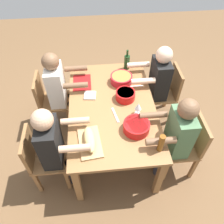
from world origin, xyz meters
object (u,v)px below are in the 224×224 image
Objects in this scene: chair_near_right at (42,156)px; chair_far_left at (167,91)px; beer_bottle at (161,143)px; wine_bottle at (127,62)px; serving_bowl_greens at (136,126)px; napkin_stack at (90,95)px; diner_near_right at (55,144)px; wine_glass at (138,107)px; diner_near_left at (60,87)px; diner_far_right at (175,134)px; chair_near_left at (49,99)px; chair_far_right at (187,144)px; dining_table at (112,110)px; cutting_board at (90,142)px; diner_far_left at (156,80)px; serving_bowl_fruit at (121,79)px; bread_loaf at (90,139)px; serving_bowl_salad at (125,95)px.

chair_far_left is (-0.91, 1.66, 0.00)m from chair_near_right.
beer_bottle is at bearing -20.65° from chair_far_left.
wine_bottle is 1.36m from beer_bottle.
serving_bowl_greens reaches higher than napkin_stack.
wine_glass is (-0.30, 0.92, 0.16)m from diner_near_right.
chair_near_right is at bearing -11.43° from diner_near_left.
diner_far_right reaches higher than wine_glass.
chair_near_left is at bearing -90.00° from diner_near_left.
diner_far_right is at bearing 80.52° from serving_bowl_greens.
chair_far_right is 0.69m from serving_bowl_greens.
diner_near_right is 4.26× the size of serving_bowl_greens.
cutting_board is (0.51, -0.28, 0.09)m from dining_table.
wine_bottle is at bearing -123.64° from diner_far_left.
dining_table is 0.37m from wine_glass.
diner_near_right is 1.41× the size of chair_near_left.
cutting_board is at bearing -87.36° from chair_far_right.
wine_glass is (-0.35, 0.55, 0.11)m from cutting_board.
serving_bowl_fruit is (0.04, 0.81, 0.10)m from diner_near_left.
chair_far_left is 6.07× the size of napkin_stack.
diner_near_left is at bearing -158.96° from bread_loaf.
diner_near_right is 1.29m from diner_far_right.
cutting_board is at bearing -43.91° from diner_far_left.
bread_loaf is at bearing -86.84° from diner_far_right.
cutting_board is 2.41× the size of wine_glass.
bread_loaf is at bearing 29.94° from chair_near_left.
dining_table is 5.16× the size of bread_loaf.
dining_table is 0.33m from napkin_stack.
beer_bottle is at bearing 5.85° from wine_bottle.
diner_far_left is at bearing 126.25° from serving_bowl_salad.
diner_near_left and diner_far_right have the same top height.
diner_near_right is at bearing -31.44° from napkin_stack.
diner_near_right and diner_far_right have the same top height.
wine_glass is (0.61, -0.55, 0.37)m from chair_far_left.
napkin_stack is (0.26, 0.58, 0.27)m from chair_near_left.
serving_bowl_salad reaches higher than dining_table.
diner_near_right reaches higher than cutting_board.
cutting_board is 1.38× the size of wine_bottle.
serving_bowl_fruit is at bearing 118.80° from napkin_stack.
bread_loaf is (0.96, -0.92, 0.11)m from diner_far_left.
serving_bowl_greens is (0.84, 0.87, 0.10)m from diner_near_left.
dining_table is 0.47m from serving_bowl_greens.
napkin_stack is at bearing 148.56° from diner_near_right.
chair_far_right is 2.93× the size of wine_bottle.
serving_bowl_salad is 0.58× the size of cutting_board.
chair_far_right is at bearing 92.64° from bread_loaf.
chair_far_left is 3.02× the size of serving_bowl_fruit.
serving_bowl_fruit reaches higher than napkin_stack.
diner_far_right and diner_far_left have the same top height.
chair_far_right is at bearing 61.47° from wine_glass.
serving_bowl_salad reaches higher than cutting_board.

